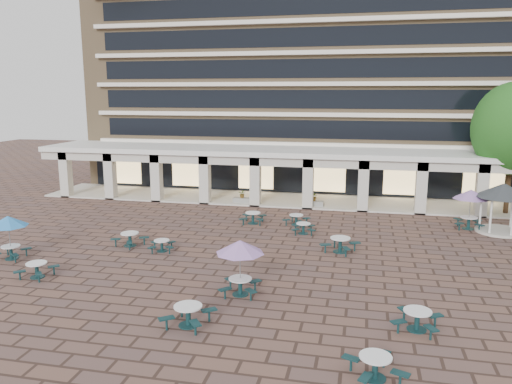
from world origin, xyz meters
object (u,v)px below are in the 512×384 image
(planter_left, at_px, (242,199))
(planter_right, at_px, (314,201))
(gazebo, at_px, (503,196))
(picnic_table_2, at_px, (375,365))
(picnic_table_1, at_px, (188,314))

(planter_left, bearing_deg, planter_right, 0.00)
(planter_left, bearing_deg, gazebo, -14.17)
(picnic_table_2, xyz_separation_m, gazebo, (8.27, 19.23, 1.95))
(planter_left, height_order, planter_right, planter_right)
(gazebo, bearing_deg, planter_left, 165.83)
(gazebo, height_order, planter_left, gazebo)
(gazebo, relative_size, planter_right, 2.30)
(gazebo, relative_size, planter_left, 2.30)
(picnic_table_1, height_order, planter_left, planter_left)
(picnic_table_1, relative_size, planter_right, 1.36)
(picnic_table_2, distance_m, gazebo, 21.02)
(picnic_table_1, xyz_separation_m, planter_right, (2.70, 21.67, -0.03))
(planter_left, bearing_deg, picnic_table_2, -66.84)
(picnic_table_2, bearing_deg, gazebo, 43.38)
(picnic_table_2, height_order, planter_left, planter_left)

